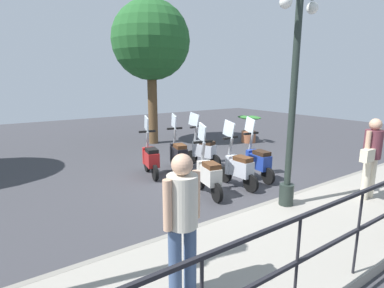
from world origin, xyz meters
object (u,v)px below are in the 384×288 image
(lamp_post_near, at_px, (292,111))
(scooter_near_0, at_px, (257,161))
(scooter_far_1, at_px, (178,153))
(scooter_near_1, at_px, (238,167))
(pedestrian_with_bag, at_px, (372,153))
(tree_distant, at_px, (151,41))
(scooter_far_2, at_px, (151,158))
(scooter_near_2, at_px, (208,174))
(pedestrian_distant, at_px, (182,216))
(potted_palm, at_px, (249,131))
(scooter_far_0, at_px, (203,150))

(lamp_post_near, bearing_deg, scooter_near_0, -30.09)
(scooter_far_1, bearing_deg, scooter_near_1, -154.95)
(pedestrian_with_bag, distance_m, scooter_near_0, 2.50)
(scooter_near_1, relative_size, scooter_far_1, 1.00)
(tree_distant, height_order, scooter_far_2, tree_distant)
(scooter_near_0, xyz_separation_m, scooter_near_2, (-0.16, 1.66, 0.00))
(scooter_near_2, bearing_deg, tree_distant, -4.27)
(pedestrian_with_bag, bearing_deg, scooter_far_1, 25.19)
(scooter_near_1, bearing_deg, scooter_far_2, 31.60)
(pedestrian_with_bag, distance_m, tree_distant, 8.28)
(lamp_post_near, relative_size, pedestrian_distant, 2.52)
(pedestrian_distant, bearing_deg, scooter_near_1, 117.63)
(tree_distant, bearing_deg, scooter_near_1, 173.00)
(tree_distant, relative_size, potted_palm, 5.03)
(lamp_post_near, distance_m, potted_palm, 6.66)
(pedestrian_distant, relative_size, scooter_near_2, 1.03)
(lamp_post_near, height_order, scooter_near_0, lamp_post_near)
(pedestrian_with_bag, relative_size, scooter_far_0, 1.03)
(pedestrian_with_bag, xyz_separation_m, scooter_near_1, (2.21, 1.38, -0.60))
(scooter_near_2, bearing_deg, scooter_far_2, 23.61)
(scooter_far_2, bearing_deg, scooter_near_0, -117.84)
(scooter_far_2, bearing_deg, scooter_far_0, -79.11)
(scooter_near_0, distance_m, scooter_far_1, 2.14)
(tree_distant, relative_size, scooter_near_2, 3.46)
(tree_distant, height_order, scooter_far_1, tree_distant)
(pedestrian_distant, bearing_deg, scooter_far_2, 146.63)
(scooter_far_1, bearing_deg, potted_palm, -57.08)
(lamp_post_near, xyz_separation_m, pedestrian_distant, (-0.95, 2.91, -0.84))
(scooter_near_0, height_order, scooter_near_2, same)
(pedestrian_with_bag, distance_m, scooter_far_1, 4.54)
(tree_distant, bearing_deg, potted_palm, -122.16)
(scooter_near_1, bearing_deg, scooter_far_0, -13.74)
(scooter_near_1, distance_m, scooter_far_2, 2.29)
(lamp_post_near, bearing_deg, pedestrian_with_bag, -114.22)
(pedestrian_with_bag, bearing_deg, tree_distant, 6.47)
(pedestrian_distant, height_order, scooter_far_0, pedestrian_distant)
(scooter_near_2, height_order, scooter_far_0, same)
(scooter_far_2, bearing_deg, tree_distant, -15.90)
(pedestrian_distant, bearing_deg, scooter_near_2, 126.95)
(potted_palm, distance_m, scooter_far_2, 5.44)
(scooter_far_0, bearing_deg, scooter_far_2, 71.60)
(pedestrian_distant, relative_size, scooter_far_0, 1.03)
(lamp_post_near, xyz_separation_m, scooter_far_0, (3.36, -0.54, -1.43))
(scooter_near_0, distance_m, scooter_far_0, 1.76)
(pedestrian_with_bag, relative_size, scooter_far_1, 1.03)
(scooter_near_2, relative_size, scooter_far_1, 1.00)
(potted_palm, height_order, scooter_far_1, scooter_far_1)
(scooter_near_0, bearing_deg, scooter_near_1, 106.03)
(lamp_post_near, distance_m, pedestrian_with_bag, 1.91)
(scooter_near_1, relative_size, scooter_far_0, 1.00)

